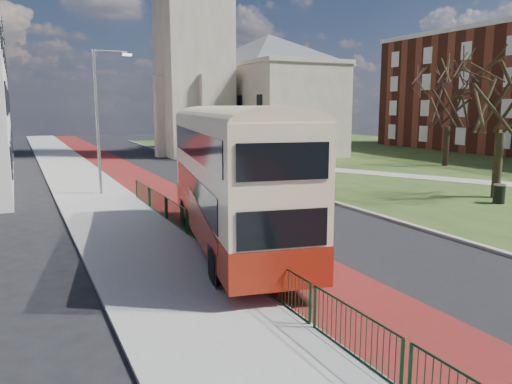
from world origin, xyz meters
TOP-DOWN VIEW (x-y plane):
  - ground at (0.00, 0.00)m, footprint 160.00×160.00m
  - road_carriageway at (1.50, 20.00)m, footprint 9.00×120.00m
  - bus_lane at (-1.20, 20.00)m, footprint 3.40×120.00m
  - pavement_west at (-5.00, 20.00)m, footprint 4.00×120.00m
  - kerb_west at (-3.00, 20.00)m, footprint 0.25×120.00m
  - kerb_east at (6.10, 22.00)m, footprint 0.25×80.00m
  - grass_green at (26.00, 22.00)m, footprint 40.00×80.00m
  - pedestrian_railing at (-2.95, 4.00)m, footprint 0.07×24.00m
  - gothic_church at (12.56, 38.00)m, footprint 16.38×18.00m
  - streetlamp at (-4.35, 18.00)m, footprint 2.13×0.18m
  - bus at (-1.97, 4.77)m, footprint 4.83×11.86m
  - winter_tree_near at (15.05, 7.63)m, footprint 8.10×8.10m
  - winter_tree_far at (24.04, 19.83)m, footprint 7.48×7.48m
  - litter_bin at (13.74, 6.35)m, footprint 0.79×0.79m

SIDE VIEW (x-z plane):
  - ground at x=0.00m, z-range 0.00..0.00m
  - road_carriageway at x=1.50m, z-range 0.00..0.01m
  - bus_lane at x=-1.20m, z-range 0.00..0.01m
  - grass_green at x=26.00m, z-range 0.00..0.04m
  - pavement_west at x=-5.00m, z-range 0.00..0.12m
  - kerb_west at x=-3.00m, z-range 0.00..0.13m
  - kerb_east at x=6.10m, z-range 0.00..0.13m
  - litter_bin at x=13.74m, z-range 0.04..1.05m
  - pedestrian_railing at x=-2.95m, z-range -0.01..1.11m
  - bus at x=-1.97m, z-range 0.34..5.17m
  - streetlamp at x=-4.35m, z-range 0.59..8.59m
  - winter_tree_far at x=24.04m, z-range 1.68..10.20m
  - winter_tree_near at x=15.05m, z-range 1.80..10.94m
  - gothic_church at x=12.56m, z-range -6.87..33.13m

